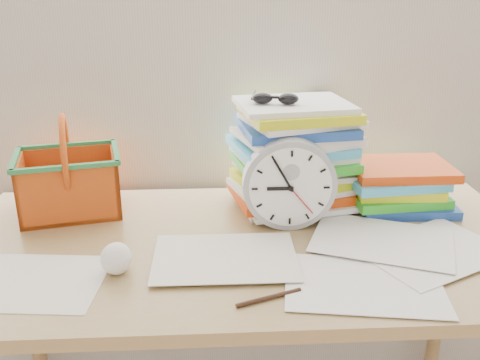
{
  "coord_description": "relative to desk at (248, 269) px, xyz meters",
  "views": [
    {
      "loc": [
        -0.08,
        0.46,
        1.34
      ],
      "look_at": [
        -0.02,
        1.6,
        0.91
      ],
      "focal_mm": 40.0,
      "sensor_mm": 36.0,
      "label": 1
    }
  ],
  "objects": [
    {
      "name": "desk",
      "position": [
        0.0,
        0.0,
        0.0
      ],
      "size": [
        1.4,
        0.7,
        0.75
      ],
      "color": "olive",
      "rests_on": "ground"
    },
    {
      "name": "paper_stack",
      "position": [
        0.14,
        0.22,
        0.22
      ],
      "size": [
        0.38,
        0.34,
        0.29
      ],
      "primitive_type": null,
      "rotation": [
        0.0,
        0.0,
        0.24
      ],
      "color": "white",
      "rests_on": "desk"
    },
    {
      "name": "clock",
      "position": [
        0.11,
        0.08,
        0.19
      ],
      "size": [
        0.23,
        0.05,
        0.23
      ],
      "primitive_type": "cylinder",
      "rotation": [
        1.57,
        0.0,
        0.0
      ],
      "color": "#9A9EA4",
      "rests_on": "desk"
    },
    {
      "name": "sunglasses",
      "position": [
        0.08,
        0.2,
        0.38
      ],
      "size": [
        0.15,
        0.13,
        0.03
      ],
      "primitive_type": null,
      "rotation": [
        0.0,
        0.0,
        -0.16
      ],
      "color": "black",
      "rests_on": "paper_stack"
    },
    {
      "name": "book_stack",
      "position": [
        0.43,
        0.18,
        0.14
      ],
      "size": [
        0.29,
        0.23,
        0.12
      ],
      "primitive_type": null,
      "rotation": [
        0.0,
        0.0,
        0.04
      ],
      "color": "white",
      "rests_on": "desk"
    },
    {
      "name": "basket",
      "position": [
        -0.46,
        0.2,
        0.21
      ],
      "size": [
        0.3,
        0.26,
        0.26
      ],
      "primitive_type": null,
      "rotation": [
        0.0,
        0.0,
        0.22
      ],
      "color": "#DF5915",
      "rests_on": "desk"
    },
    {
      "name": "crumpled_ball",
      "position": [
        -0.29,
        -0.13,
        0.11
      ],
      "size": [
        0.07,
        0.07,
        0.07
      ],
      "primitive_type": "sphere",
      "color": "white",
      "rests_on": "desk"
    },
    {
      "name": "pen",
      "position": [
        0.02,
        -0.25,
        0.08
      ],
      "size": [
        0.14,
        0.06,
        0.01
      ],
      "primitive_type": "cylinder",
      "rotation": [
        0.0,
        1.57,
        0.36
      ],
      "color": "black",
      "rests_on": "desk"
    },
    {
      "name": "scattered_papers",
      "position": [
        0.0,
        0.0,
        0.08
      ],
      "size": [
        1.26,
        0.42,
        0.02
      ],
      "primitive_type": null,
      "color": "white",
      "rests_on": "desk"
    }
  ]
}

